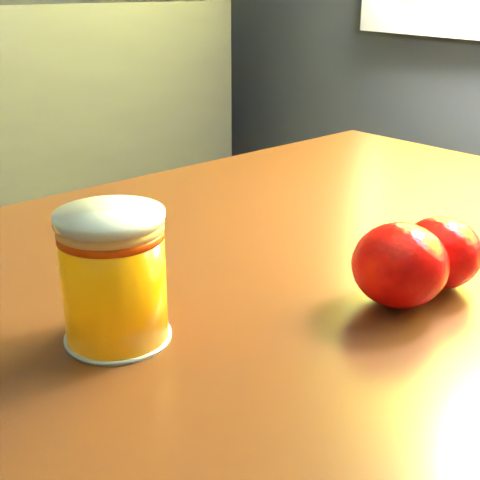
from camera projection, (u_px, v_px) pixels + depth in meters
table at (292, 367)px, 0.60m from camera, size 1.04×0.78×0.72m
juice_glass at (114, 278)px, 0.45m from camera, size 0.07×0.07×0.09m
orange_front at (400, 265)px, 0.50m from camera, size 0.08×0.08×0.06m
orange_back at (440, 253)px, 0.53m from camera, size 0.07×0.07×0.06m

